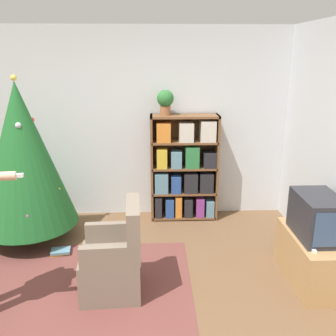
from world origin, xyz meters
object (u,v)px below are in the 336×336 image
at_px(television, 317,216).
at_px(potted_plant, 165,101).
at_px(christmas_tree, 23,156).
at_px(bookshelf, 185,170).
at_px(armchair, 115,262).

height_order(television, potted_plant, potted_plant).
relative_size(television, potted_plant, 1.84).
distance_m(television, christmas_tree, 3.32).
distance_m(bookshelf, christmas_tree, 2.09).
distance_m(christmas_tree, armchair, 1.79).
xyz_separation_m(christmas_tree, armchair, (1.16, -1.13, -0.76)).
bearing_deg(television, armchair, -176.79).
bearing_deg(christmas_tree, potted_plant, 19.19).
bearing_deg(bookshelf, christmas_tree, -163.48).
relative_size(television, armchair, 0.66).
xyz_separation_m(bookshelf, television, (1.17, -1.61, 0.00)).
distance_m(bookshelf, potted_plant, 0.98).
distance_m(bookshelf, armchair, 1.93).
xyz_separation_m(television, christmas_tree, (-3.14, 1.02, 0.37)).
bearing_deg(bookshelf, potted_plant, 177.99).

